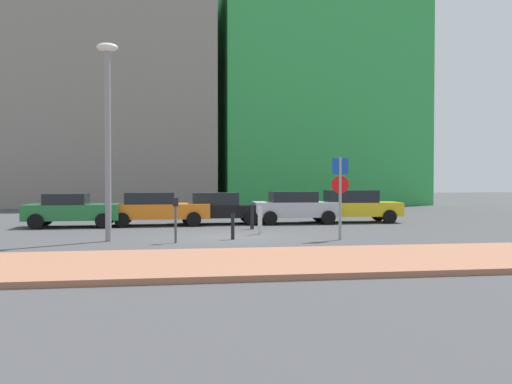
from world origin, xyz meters
name	(u,v)px	position (x,y,z in m)	size (l,w,h in m)	color
ground_plane	(231,237)	(0.00, 0.00, 0.00)	(120.00, 120.00, 0.00)	#424244
sidewalk_brick	(259,262)	(0.00, -6.27, 0.07)	(40.00, 4.40, 0.14)	#9E664C
parked_car_green	(72,210)	(-6.38, 5.21, 0.75)	(3.98, 2.07, 1.45)	#237238
parked_car_orange	(157,208)	(-2.77, 5.47, 0.77)	(4.50, 1.98, 1.48)	orange
parked_car_black	(218,208)	(0.00, 5.76, 0.76)	(4.07, 1.96, 1.45)	black
parked_car_silver	(295,207)	(3.61, 5.63, 0.79)	(4.00, 2.13, 1.49)	#B7BABF
parked_car_yellow	(352,206)	(6.47, 5.79, 0.80)	(4.54, 2.12, 1.55)	gold
parking_sign_post	(340,188)	(3.58, -1.37, 1.77)	(0.60, 0.10, 2.81)	gray
parking_meter	(176,214)	(-1.97, -1.43, 0.95)	(0.18, 0.14, 1.47)	#4C4C51
street_lamp	(108,124)	(-4.18, -0.61, 3.90)	(0.70, 0.36, 6.58)	gray
traffic_bollard_near	(233,227)	(-0.02, -0.69, 0.44)	(0.12, 0.12, 0.89)	black
traffic_bollard_mid	(252,217)	(1.19, 2.98, 0.51)	(0.15, 0.15, 1.02)	black
traffic_bollard_far	(260,220)	(1.18, 0.88, 0.53)	(0.16, 0.16, 1.05)	#B7B7BC
building_colorful_midrise	(311,56)	(10.24, 28.11, 13.08)	(16.45, 13.81, 26.15)	green
building_under_construction	(118,99)	(-6.58, 27.67, 8.78)	(15.63, 13.94, 17.56)	gray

